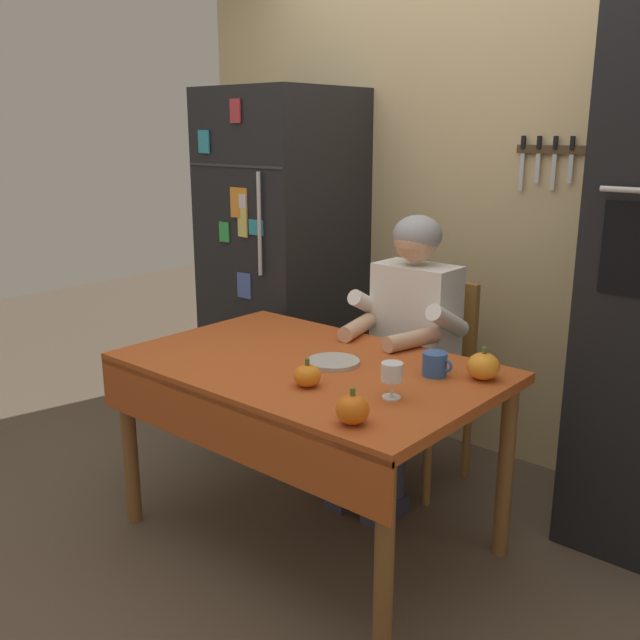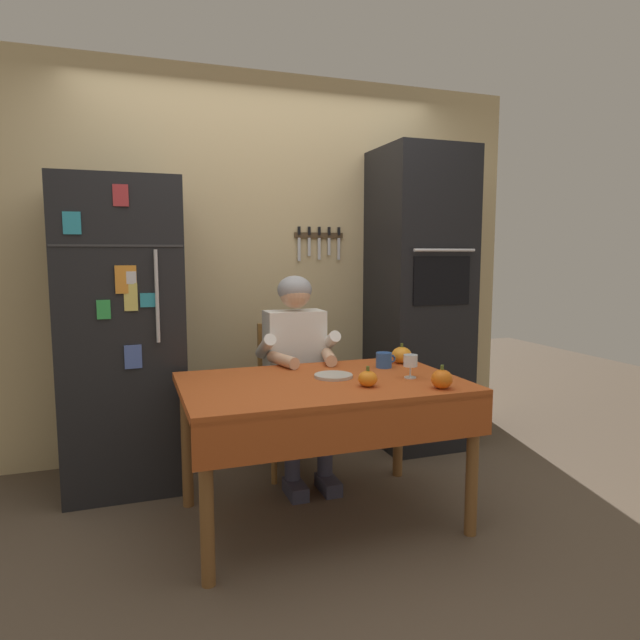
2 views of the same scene
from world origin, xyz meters
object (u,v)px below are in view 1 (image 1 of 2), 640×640
at_px(wine_glass, 392,374).
at_px(serving_tray, 333,362).
at_px(pumpkin_small, 352,409).
at_px(pumpkin_medium, 307,376).
at_px(seated_person, 407,333).
at_px(refrigerator, 283,261).
at_px(dining_table, 305,385).
at_px(coffee_mug, 435,364).
at_px(chair_behind_person, 428,372).
at_px(pumpkin_large, 483,366).

height_order(wine_glass, serving_tray, wine_glass).
bearing_deg(pumpkin_small, pumpkin_medium, 154.33).
distance_m(seated_person, pumpkin_small, 1.03).
bearing_deg(pumpkin_medium, wine_glass, 18.68).
distance_m(refrigerator, dining_table, 1.32).
bearing_deg(coffee_mug, chair_behind_person, 123.56).
bearing_deg(coffee_mug, wine_glass, -87.76).
relative_size(refrigerator, chair_behind_person, 1.94).
relative_size(seated_person, wine_glass, 10.19).
xyz_separation_m(refrigerator, pumpkin_small, (1.43, -1.21, -0.11)).
relative_size(chair_behind_person, pumpkin_large, 7.85).
relative_size(seated_person, serving_tray, 6.24).
bearing_deg(dining_table, pumpkin_small, -34.06).
xyz_separation_m(seated_person, pumpkin_small, (0.43, -0.93, 0.05)).
xyz_separation_m(dining_table, serving_tray, (0.08, 0.07, 0.09)).
bearing_deg(serving_tray, dining_table, -139.28).
xyz_separation_m(refrigerator, seated_person, (1.00, -0.28, -0.16)).
bearing_deg(chair_behind_person, pumpkin_large, -43.37).
xyz_separation_m(dining_table, pumpkin_small, (0.48, -0.33, 0.13)).
bearing_deg(coffee_mug, dining_table, -154.55).
height_order(refrigerator, serving_tray, refrigerator).
distance_m(dining_table, wine_glass, 0.49).
distance_m(chair_behind_person, seated_person, 0.29).
relative_size(dining_table, pumpkin_large, 11.81).
bearing_deg(seated_person, pumpkin_small, -65.08).
relative_size(pumpkin_large, pumpkin_medium, 1.19).
height_order(pumpkin_medium, pumpkin_small, pumpkin_small).
height_order(refrigerator, coffee_mug, refrigerator).
distance_m(refrigerator, chair_behind_person, 1.08).
xyz_separation_m(coffee_mug, pumpkin_medium, (-0.27, -0.38, -0.00)).
height_order(coffee_mug, pumpkin_medium, pumpkin_medium).
distance_m(refrigerator, pumpkin_small, 1.88).
distance_m(pumpkin_small, serving_tray, 0.56).
distance_m(seated_person, pumpkin_medium, 0.79).
height_order(seated_person, serving_tray, seated_person).
height_order(chair_behind_person, coffee_mug, chair_behind_person).
xyz_separation_m(dining_table, pumpkin_large, (0.59, 0.28, 0.13)).
relative_size(refrigerator, serving_tray, 9.03).
bearing_deg(refrigerator, wine_glass, -34.49).
bearing_deg(refrigerator, chair_behind_person, -5.16).
xyz_separation_m(refrigerator, chair_behind_person, (1.00, -0.09, -0.39)).
height_order(chair_behind_person, wine_glass, chair_behind_person).
xyz_separation_m(refrigerator, serving_tray, (1.03, -0.81, -0.15)).
bearing_deg(pumpkin_small, wine_glass, 97.62).
relative_size(coffee_mug, serving_tray, 0.59).
bearing_deg(coffee_mug, pumpkin_medium, -125.45).
relative_size(chair_behind_person, pumpkin_medium, 9.33).
height_order(seated_person, wine_glass, seated_person).
bearing_deg(coffee_mug, refrigerator, 154.08).
bearing_deg(pumpkin_small, refrigerator, 139.83).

